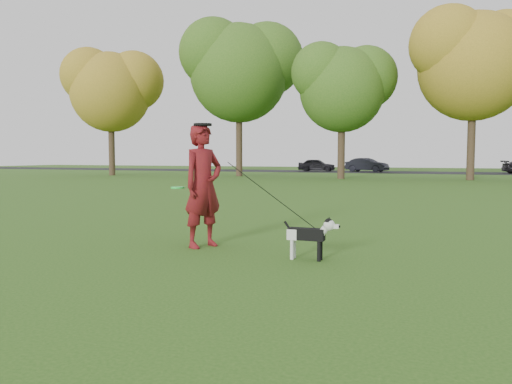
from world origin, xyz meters
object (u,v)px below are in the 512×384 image
at_px(car_mid, 367,165).
at_px(dog, 311,233).
at_px(car_left, 317,165).
at_px(man, 203,186).

bearing_deg(car_mid, dog, -157.61).
distance_m(dog, car_left, 41.81).
relative_size(man, car_left, 0.57).
bearing_deg(dog, car_mid, 97.06).
height_order(man, car_left, man).
height_order(man, car_mid, man).
bearing_deg(dog, car_left, 103.65).
distance_m(man, car_left, 41.00).
bearing_deg(car_left, man, -172.47).
xyz_separation_m(man, car_left, (-7.92, 40.23, -0.40)).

